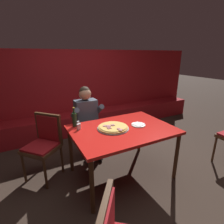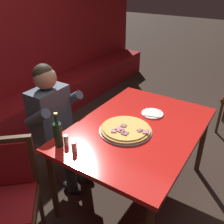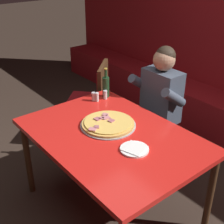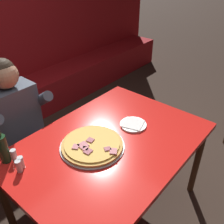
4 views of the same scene
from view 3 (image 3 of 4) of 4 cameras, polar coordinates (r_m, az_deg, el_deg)
ground_plane at (r=2.93m, az=-0.04°, el=-17.13°), size 24.00×24.00×0.00m
main_dining_table at (r=2.48m, az=-0.05°, el=-5.49°), size 1.44×1.02×0.78m
pizza at (r=2.55m, az=-0.75°, el=-2.15°), size 0.46×0.46×0.05m
plate_white_paper at (r=2.26m, az=4.12°, el=-6.77°), size 0.21×0.21×0.02m
beer_bottle at (r=3.02m, az=-1.13°, el=4.76°), size 0.07×0.07×0.29m
shaker_black_pepper at (r=2.95m, az=-2.78°, el=2.68°), size 0.04×0.04×0.09m
shaker_parmesan at (r=3.00m, az=-1.24°, el=3.10°), size 0.04×0.04×0.09m
shaker_oregano at (r=2.96m, az=-3.38°, el=2.76°), size 0.04×0.04×0.09m
diner_seated_blue_shirt at (r=3.09m, az=7.83°, el=1.35°), size 0.53×0.53×1.27m
dining_chair_far_right at (r=3.54m, az=-3.58°, el=2.75°), size 0.62×0.62×0.96m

